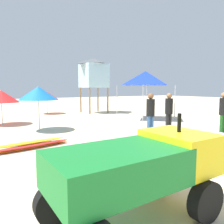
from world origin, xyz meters
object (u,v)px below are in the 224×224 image
object	(u,v)px
surfboard_pile	(31,145)
lifeguard_tower	(94,73)
popup_canopy	(145,78)
beach_umbrella_far	(47,96)
lifeguard_near_right	(223,111)
utility_cart	(140,167)
lifeguard_near_left	(150,112)
lifeguard_far_right	(169,110)
beach_umbrella_left	(38,93)
beach_umbrella_mid	(1,96)
traffic_cone_near	(205,156)

from	to	relation	value
surfboard_pile	lifeguard_tower	world-z (taller)	lifeguard_tower
popup_canopy	beach_umbrella_far	bearing A→B (deg)	124.43
lifeguard_near_right	beach_umbrella_far	bearing A→B (deg)	106.92
utility_cart	lifeguard_near_left	world-z (taller)	lifeguard_near_left
lifeguard_far_right	popup_canopy	bearing A→B (deg)	61.55
surfboard_pile	beach_umbrella_far	size ratio (longest dim) A/B	1.55
popup_canopy	lifeguard_far_right	bearing A→B (deg)	-118.45
surfboard_pile	beach_umbrella_left	xyz separation A→B (m)	(1.04, 2.94, 1.57)
lifeguard_near_left	lifeguard_near_right	bearing A→B (deg)	-29.09
lifeguard_near_left	lifeguard_near_right	distance (m)	2.93
lifeguard_far_right	beach_umbrella_far	world-z (taller)	lifeguard_far_right
utility_cart	beach_umbrella_far	bearing A→B (deg)	78.42
beach_umbrella_far	lifeguard_near_right	bearing A→B (deg)	-73.08
lifeguard_near_left	popup_canopy	xyz separation A→B (m)	(3.26, 4.02, 1.54)
utility_cart	lifeguard_far_right	xyz separation A→B (m)	(5.05, 4.13, 0.20)
lifeguard_tower	beach_umbrella_left	distance (m)	7.81
lifeguard_tower	popup_canopy	bearing A→B (deg)	-79.37
lifeguard_near_right	surfboard_pile	bearing A→B (deg)	162.27
lifeguard_far_right	popup_canopy	xyz separation A→B (m)	(2.11, 3.90, 1.54)
lifeguard_near_right	lifeguard_far_right	size ratio (longest dim) A/B	1.03
lifeguard_near_left	lifeguard_near_right	xyz separation A→B (m)	(2.56, -1.42, 0.03)
utility_cart	beach_umbrella_mid	distance (m)	10.48
lifeguard_near_left	beach_umbrella_left	xyz separation A→B (m)	(-3.28, 3.71, 0.70)
lifeguard_near_right	lifeguard_tower	xyz separation A→B (m)	(-0.22, 10.39, 2.08)
lifeguard_near_left	lifeguard_far_right	distance (m)	1.16
beach_umbrella_left	lifeguard_tower	bearing A→B (deg)	43.06
surfboard_pile	lifeguard_far_right	world-z (taller)	lifeguard_far_right
utility_cart	beach_umbrella_far	world-z (taller)	beach_umbrella_far
surfboard_pile	lifeguard_near_left	xyz separation A→B (m)	(4.32, -0.78, 0.87)
beach_umbrella_far	beach_umbrella_left	bearing A→B (deg)	-109.43
popup_canopy	beach_umbrella_mid	distance (m)	8.18
beach_umbrella_mid	beach_umbrella_far	world-z (taller)	beach_umbrella_mid
lifeguard_near_left	beach_umbrella_left	distance (m)	5.00
lifeguard_far_right	lifeguard_tower	bearing A→B (deg)	82.37
beach_umbrella_mid	lifeguard_far_right	bearing A→B (deg)	-48.21
utility_cart	lifeguard_near_right	world-z (taller)	lifeguard_near_right
lifeguard_far_right	beach_umbrella_mid	xyz separation A→B (m)	(-5.63, 6.30, 0.51)
beach_umbrella_left	utility_cart	bearing A→B (deg)	-94.59
lifeguard_tower	beach_umbrella_mid	distance (m)	7.45
beach_umbrella_far	traffic_cone_near	xyz separation A→B (m)	(-0.12, -13.37, -1.13)
beach_umbrella_left	popup_canopy	bearing A→B (deg)	2.72
beach_umbrella_mid	traffic_cone_near	size ratio (longest dim) A/B	3.82
surfboard_pile	lifeguard_near_right	world-z (taller)	lifeguard_near_right
popup_canopy	lifeguard_tower	world-z (taller)	lifeguard_tower
utility_cart	lifeguard_near_left	xyz separation A→B (m)	(3.90, 4.01, 0.20)
lifeguard_tower	lifeguard_near_right	bearing A→B (deg)	-88.78
traffic_cone_near	lifeguard_tower	bearing A→B (deg)	74.14
popup_canopy	traffic_cone_near	world-z (taller)	popup_canopy
lifeguard_near_left	lifeguard_near_right	size ratio (longest dim) A/B	0.98
surfboard_pile	lifeguard_near_left	bearing A→B (deg)	-10.17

